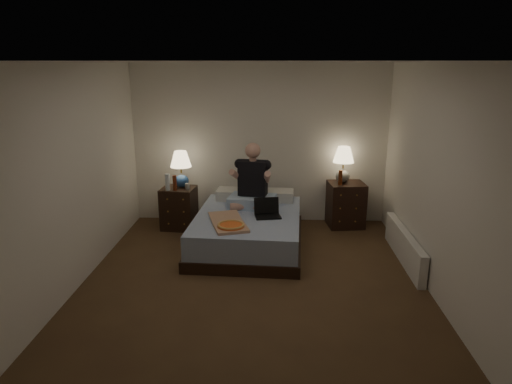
{
  "coord_description": "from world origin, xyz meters",
  "views": [
    {
      "loc": [
        0.24,
        -4.86,
        2.49
      ],
      "look_at": [
        0.0,
        0.9,
        0.85
      ],
      "focal_mm": 32.0,
      "sensor_mm": 36.0,
      "label": 1
    }
  ],
  "objects_px": {
    "radiator": "(404,246)",
    "beer_bottle_left": "(175,183)",
    "lamp_left": "(181,169)",
    "nightstand_left": "(179,208)",
    "laptop": "(268,209)",
    "nightstand_right": "(346,204)",
    "soda_can": "(187,187)",
    "beer_bottle_right": "(340,178)",
    "water_bottle": "(168,182)",
    "bed": "(248,230)",
    "person": "(252,176)",
    "lamp_right": "(343,165)",
    "pizza_box": "(231,226)"
  },
  "relations": [
    {
      "from": "nightstand_left",
      "to": "radiator",
      "type": "bearing_deg",
      "value": -13.41
    },
    {
      "from": "water_bottle",
      "to": "person",
      "type": "height_order",
      "value": "person"
    },
    {
      "from": "nightstand_left",
      "to": "water_bottle",
      "type": "xyz_separation_m",
      "value": [
        -0.12,
        -0.14,
        0.45
      ]
    },
    {
      "from": "nightstand_left",
      "to": "bed",
      "type": "bearing_deg",
      "value": -26.41
    },
    {
      "from": "radiator",
      "to": "nightstand_right",
      "type": "bearing_deg",
      "value": 113.25
    },
    {
      "from": "nightstand_left",
      "to": "person",
      "type": "height_order",
      "value": "person"
    },
    {
      "from": "soda_can",
      "to": "person",
      "type": "distance_m",
      "value": 1.04
    },
    {
      "from": "soda_can",
      "to": "beer_bottle_left",
      "type": "distance_m",
      "value": 0.2
    },
    {
      "from": "lamp_left",
      "to": "water_bottle",
      "type": "xyz_separation_m",
      "value": [
        -0.17,
        -0.2,
        -0.16
      ]
    },
    {
      "from": "bed",
      "to": "nightstand_right",
      "type": "height_order",
      "value": "nightstand_right"
    },
    {
      "from": "nightstand_left",
      "to": "pizza_box",
      "type": "distance_m",
      "value": 1.61
    },
    {
      "from": "nightstand_left",
      "to": "nightstand_right",
      "type": "height_order",
      "value": "nightstand_right"
    },
    {
      "from": "pizza_box",
      "to": "radiator",
      "type": "height_order",
      "value": "pizza_box"
    },
    {
      "from": "beer_bottle_right",
      "to": "pizza_box",
      "type": "height_order",
      "value": "beer_bottle_right"
    },
    {
      "from": "beer_bottle_right",
      "to": "radiator",
      "type": "xyz_separation_m",
      "value": [
        0.69,
        -1.2,
        -0.61
      ]
    },
    {
      "from": "bed",
      "to": "water_bottle",
      "type": "height_order",
      "value": "water_bottle"
    },
    {
      "from": "beer_bottle_left",
      "to": "radiator",
      "type": "xyz_separation_m",
      "value": [
        3.18,
        -0.99,
        -0.56
      ]
    },
    {
      "from": "nightstand_right",
      "to": "laptop",
      "type": "relative_size",
      "value": 2.05
    },
    {
      "from": "bed",
      "to": "radiator",
      "type": "relative_size",
      "value": 1.18
    },
    {
      "from": "person",
      "to": "beer_bottle_right",
      "type": "bearing_deg",
      "value": 28.27
    },
    {
      "from": "bed",
      "to": "lamp_right",
      "type": "xyz_separation_m",
      "value": [
        1.42,
        0.95,
        0.74
      ]
    },
    {
      "from": "radiator",
      "to": "lamp_left",
      "type": "bearing_deg",
      "value": 159.27
    },
    {
      "from": "nightstand_left",
      "to": "laptop",
      "type": "relative_size",
      "value": 1.89
    },
    {
      "from": "lamp_left",
      "to": "beer_bottle_right",
      "type": "distance_m",
      "value": 2.43
    },
    {
      "from": "nightstand_left",
      "to": "soda_can",
      "type": "distance_m",
      "value": 0.42
    },
    {
      "from": "bed",
      "to": "beer_bottle_left",
      "type": "xyz_separation_m",
      "value": [
        -1.13,
        0.58,
        0.52
      ]
    },
    {
      "from": "bed",
      "to": "soda_can",
      "type": "xyz_separation_m",
      "value": [
        -0.95,
        0.6,
        0.46
      ]
    },
    {
      "from": "person",
      "to": "radiator",
      "type": "height_order",
      "value": "person"
    },
    {
      "from": "nightstand_left",
      "to": "person",
      "type": "xyz_separation_m",
      "value": [
        1.15,
        -0.36,
        0.61
      ]
    },
    {
      "from": "lamp_right",
      "to": "laptop",
      "type": "xyz_separation_m",
      "value": [
        -1.14,
        -1.06,
        -0.39
      ]
    },
    {
      "from": "lamp_right",
      "to": "nightstand_right",
      "type": "bearing_deg",
      "value": -34.78
    },
    {
      "from": "nightstand_right",
      "to": "person",
      "type": "relative_size",
      "value": 0.75
    },
    {
      "from": "pizza_box",
      "to": "soda_can",
      "type": "bearing_deg",
      "value": 105.61
    },
    {
      "from": "soda_can",
      "to": "lamp_left",
      "type": "bearing_deg",
      "value": 125.01
    },
    {
      "from": "lamp_left",
      "to": "pizza_box",
      "type": "distance_m",
      "value": 1.67
    },
    {
      "from": "beer_bottle_left",
      "to": "bed",
      "type": "bearing_deg",
      "value": -27.0
    },
    {
      "from": "lamp_right",
      "to": "pizza_box",
      "type": "xyz_separation_m",
      "value": [
        -1.6,
        -1.54,
        -0.47
      ]
    },
    {
      "from": "beer_bottle_right",
      "to": "person",
      "type": "distance_m",
      "value": 1.39
    },
    {
      "from": "radiator",
      "to": "lamp_right",
      "type": "bearing_deg",
      "value": 114.82
    },
    {
      "from": "nightstand_left",
      "to": "lamp_left",
      "type": "bearing_deg",
      "value": 56.49
    },
    {
      "from": "bed",
      "to": "pizza_box",
      "type": "height_order",
      "value": "pizza_box"
    },
    {
      "from": "nightstand_left",
      "to": "person",
      "type": "relative_size",
      "value": 0.69
    },
    {
      "from": "radiator",
      "to": "beer_bottle_left",
      "type": "bearing_deg",
      "value": 162.76
    },
    {
      "from": "beer_bottle_right",
      "to": "water_bottle",
      "type": "bearing_deg",
      "value": -175.1
    },
    {
      "from": "person",
      "to": "water_bottle",
      "type": "bearing_deg",
      "value": -179.52
    },
    {
      "from": "water_bottle",
      "to": "soda_can",
      "type": "distance_m",
      "value": 0.3
    },
    {
      "from": "lamp_right",
      "to": "soda_can",
      "type": "distance_m",
      "value": 2.41
    },
    {
      "from": "lamp_left",
      "to": "beer_bottle_left",
      "type": "height_order",
      "value": "lamp_left"
    },
    {
      "from": "nightstand_right",
      "to": "lamp_left",
      "type": "relative_size",
      "value": 1.24
    },
    {
      "from": "person",
      "to": "soda_can",
      "type": "bearing_deg",
      "value": 176.0
    }
  ]
}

